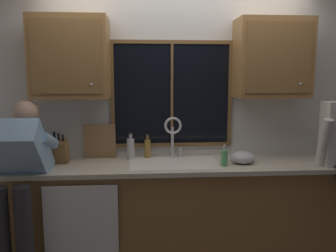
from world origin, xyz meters
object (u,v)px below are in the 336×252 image
object	(u,v)px
mixing_bowl	(242,157)
bottle_green_glass	(147,148)
bottle_tall_clear	(131,148)
cutting_board	(100,142)
knife_block	(61,152)
person_standing	(18,173)
soap_dispenser	(224,158)

from	to	relation	value
mixing_bowl	bottle_green_glass	distance (m)	0.90
bottle_tall_clear	bottle_green_glass	bearing A→B (deg)	14.06
bottle_tall_clear	cutting_board	bearing A→B (deg)	173.63
cutting_board	knife_block	bearing A→B (deg)	-155.29
person_standing	cutting_board	size ratio (longest dim) A/B	4.44
mixing_bowl	bottle_green_glass	xyz separation A→B (m)	(-0.86, 0.26, 0.04)
knife_block	person_standing	bearing A→B (deg)	-126.67
person_standing	soap_dispenser	distance (m)	1.71
person_standing	mixing_bowl	distance (m)	1.91
bottle_tall_clear	person_standing	bearing A→B (deg)	-151.98
person_standing	soap_dispenser	bearing A→B (deg)	5.25
cutting_board	soap_dispenser	world-z (taller)	cutting_board
person_standing	bottle_tall_clear	xyz separation A→B (m)	(0.88, 0.47, 0.09)
bottle_green_glass	knife_block	bearing A→B (deg)	-168.46
mixing_bowl	person_standing	bearing A→B (deg)	-172.50
knife_block	mixing_bowl	world-z (taller)	knife_block
cutting_board	bottle_green_glass	bearing A→B (deg)	0.95
knife_block	bottle_green_glass	bearing A→B (deg)	11.54
soap_dispenser	bottle_green_glass	xyz separation A→B (m)	(-0.67, 0.35, 0.02)
mixing_bowl	bottle_green_glass	world-z (taller)	bottle_green_glass
bottle_green_glass	bottle_tall_clear	size ratio (longest dim) A/B	0.91
knife_block	cutting_board	world-z (taller)	cutting_board
knife_block	cutting_board	xyz separation A→B (m)	(0.33, 0.15, 0.06)
soap_dispenser	bottle_tall_clear	size ratio (longest dim) A/B	0.76
cutting_board	bottle_tall_clear	xyz separation A→B (m)	(0.29, -0.03, -0.06)
person_standing	cutting_board	xyz separation A→B (m)	(0.59, 0.50, 0.15)
cutting_board	bottle_tall_clear	distance (m)	0.30
soap_dispenser	bottle_tall_clear	world-z (taller)	bottle_tall_clear
person_standing	mixing_bowl	world-z (taller)	person_standing
cutting_board	soap_dispenser	distance (m)	1.17
person_standing	knife_block	bearing A→B (deg)	53.33
bottle_tall_clear	mixing_bowl	bearing A→B (deg)	-12.13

